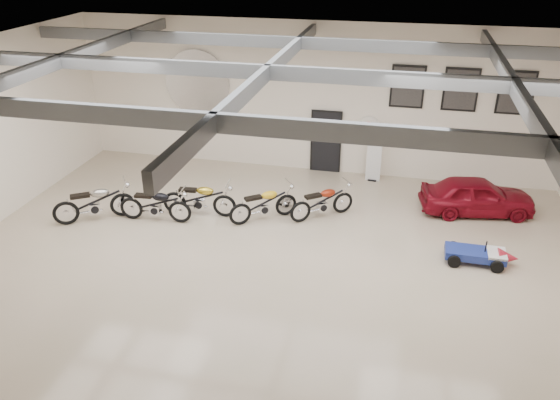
% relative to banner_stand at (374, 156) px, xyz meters
% --- Properties ---
extents(floor, '(16.00, 12.00, 0.01)m').
position_rel_banner_stand_xyz_m(floor, '(-2.17, -5.50, -0.88)').
color(floor, '#C1AA93').
rests_on(floor, ground).
extents(ceiling, '(16.00, 12.00, 0.01)m').
position_rel_banner_stand_xyz_m(ceiling, '(-2.17, -5.50, 4.12)').
color(ceiling, slate).
rests_on(ceiling, back_wall).
extents(back_wall, '(16.00, 0.02, 5.00)m').
position_rel_banner_stand_xyz_m(back_wall, '(-2.17, 0.50, 1.62)').
color(back_wall, white).
rests_on(back_wall, floor).
extents(ceiling_beams, '(15.80, 11.80, 0.32)m').
position_rel_banner_stand_xyz_m(ceiling_beams, '(-2.17, -5.50, 3.87)').
color(ceiling_beams, '#5B5F63').
rests_on(ceiling_beams, ceiling).
extents(door, '(0.92, 0.08, 2.10)m').
position_rel_banner_stand_xyz_m(door, '(-1.67, 0.45, 0.17)').
color(door, black).
rests_on(door, back_wall).
extents(logo_plaque, '(2.30, 0.06, 1.16)m').
position_rel_banner_stand_xyz_m(logo_plaque, '(-6.17, 0.45, 1.92)').
color(logo_plaque, silver).
rests_on(logo_plaque, back_wall).
extents(poster_left, '(1.05, 0.08, 1.35)m').
position_rel_banner_stand_xyz_m(poster_left, '(0.83, 0.46, 2.22)').
color(poster_left, black).
rests_on(poster_left, back_wall).
extents(poster_mid, '(1.05, 0.08, 1.35)m').
position_rel_banner_stand_xyz_m(poster_mid, '(2.43, 0.46, 2.22)').
color(poster_mid, black).
rests_on(poster_mid, back_wall).
extents(poster_right, '(1.05, 0.08, 1.35)m').
position_rel_banner_stand_xyz_m(poster_right, '(4.03, 0.46, 2.22)').
color(poster_right, black).
rests_on(poster_right, back_wall).
extents(oil_sign, '(0.72, 0.10, 0.72)m').
position_rel_banner_stand_xyz_m(oil_sign, '(-0.27, 0.45, 0.82)').
color(oil_sign, white).
rests_on(oil_sign, back_wall).
extents(banner_stand, '(0.49, 0.23, 1.76)m').
position_rel_banner_stand_xyz_m(banner_stand, '(0.00, 0.00, 0.00)').
color(banner_stand, white).
rests_on(banner_stand, floor).
extents(motorcycle_silver, '(2.23, 1.79, 1.15)m').
position_rel_banner_stand_xyz_m(motorcycle_silver, '(-7.53, -4.58, -0.30)').
color(motorcycle_silver, silver).
rests_on(motorcycle_silver, floor).
extents(motorcycle_black, '(2.10, 0.79, 1.07)m').
position_rel_banner_stand_xyz_m(motorcycle_black, '(-5.83, -4.23, -0.34)').
color(motorcycle_black, silver).
rests_on(motorcycle_black, floor).
extents(motorcycle_gold, '(2.17, 0.85, 1.10)m').
position_rel_banner_stand_xyz_m(motorcycle_gold, '(-4.73, -3.61, -0.33)').
color(motorcycle_gold, silver).
rests_on(motorcycle_gold, floor).
extents(motorcycle_yellow, '(1.99, 1.72, 1.05)m').
position_rel_banner_stand_xyz_m(motorcycle_yellow, '(-2.84, -3.48, -0.35)').
color(motorcycle_yellow, silver).
rests_on(motorcycle_yellow, floor).
extents(motorcycle_red, '(1.95, 1.70, 1.03)m').
position_rel_banner_stand_xyz_m(motorcycle_red, '(-1.24, -2.95, -0.36)').
color(motorcycle_red, silver).
rests_on(motorcycle_red, floor).
extents(go_kart, '(1.80, 0.83, 0.65)m').
position_rel_banner_stand_xyz_m(go_kart, '(3.02, -4.47, -0.56)').
color(go_kart, navy).
rests_on(go_kart, floor).
extents(vintage_car, '(1.85, 3.40, 1.10)m').
position_rel_banner_stand_xyz_m(vintage_car, '(3.12, -1.65, -0.33)').
color(vintage_car, maroon).
rests_on(vintage_car, floor).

